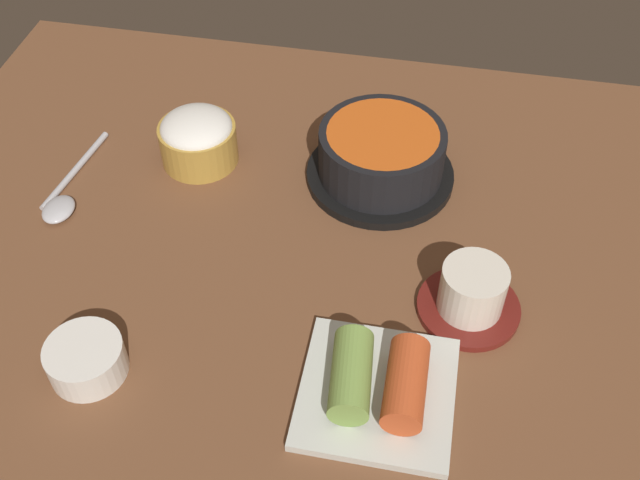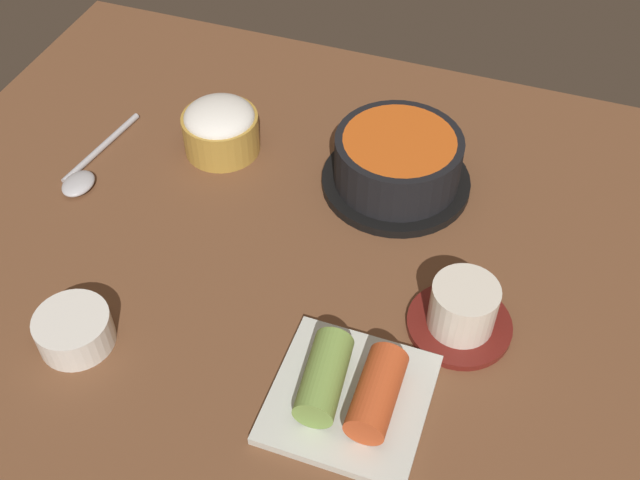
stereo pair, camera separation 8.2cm
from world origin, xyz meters
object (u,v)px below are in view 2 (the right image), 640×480
Objects in this scene: stone_pot at (397,163)px; kimchi_plate at (350,391)px; rice_bowl at (220,127)px; tea_cup_with_saucer at (462,311)px; spoon at (86,172)px; side_bowl_near at (74,329)px.

stone_pot is 30.71cm from kimchi_plate.
rice_bowl is 39.84cm from kimchi_plate.
tea_cup_with_saucer is (34.48, -17.64, -0.69)cm from rice_bowl.
kimchi_plate is at bearing -123.36° from tea_cup_with_saucer.
kimchi_plate reaches higher than spoon.
stone_pot is 2.36× the size of side_bowl_near.
stone_pot is 38.04cm from spoon.
rice_bowl is at bearing 37.04° from spoon.
rice_bowl is (-22.60, -0.76, -0.14)cm from stone_pot.
rice_bowl is 32.20cm from side_bowl_near.
tea_cup_with_saucer is (11.88, -18.40, -0.83)cm from stone_pot.
stone_pot reaches higher than spoon.
side_bowl_near is at bearing -126.12° from stone_pot.
stone_pot is 40.76cm from side_bowl_near.
rice_bowl reaches higher than spoon.
tea_cup_with_saucer is 48.75cm from spoon.
stone_pot is 22.61cm from rice_bowl.
kimchi_plate is (26.58, -29.64, -1.59)cm from rice_bowl.
rice_bowl is 17.36cm from spoon.
kimchi_plate is (-7.90, -12.00, -0.91)cm from tea_cup_with_saucer.
tea_cup_with_saucer is 0.64× the size of spoon.
tea_cup_with_saucer is 1.42× the size of side_bowl_near.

